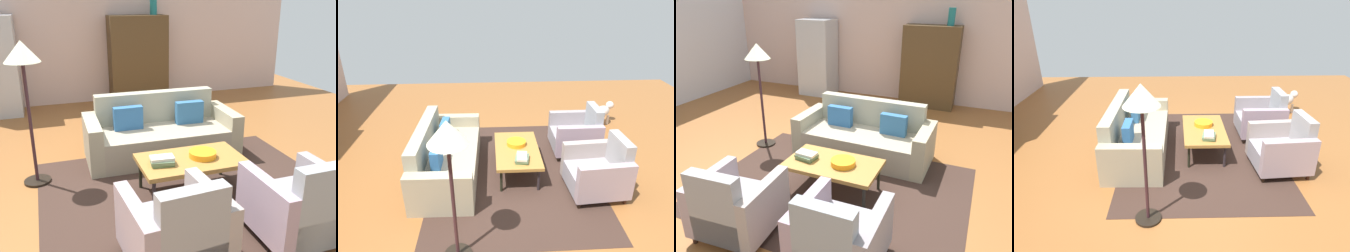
# 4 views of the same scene
# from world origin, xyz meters

# --- Properties ---
(ground_plane) EXTENTS (10.74, 10.74, 0.00)m
(ground_plane) POSITION_xyz_m (0.00, 0.00, 0.00)
(ground_plane) COLOR #92592B
(wall_back) EXTENTS (8.95, 0.12, 2.80)m
(wall_back) POSITION_xyz_m (0.00, 4.15, 1.40)
(wall_back) COLOR beige
(wall_back) RESTS_ON ground
(area_rug) EXTENTS (3.40, 2.60, 0.01)m
(area_rug) POSITION_xyz_m (0.42, -0.22, 0.00)
(area_rug) COLOR #392720
(area_rug) RESTS_ON ground
(couch) EXTENTS (2.12, 0.94, 0.86)m
(couch) POSITION_xyz_m (0.42, 0.92, 0.29)
(couch) COLOR gray
(couch) RESTS_ON ground
(coffee_table) EXTENTS (1.20, 0.70, 0.42)m
(coffee_table) POSITION_xyz_m (0.42, -0.27, 0.39)
(coffee_table) COLOR black
(coffee_table) RESTS_ON ground
(armchair_left) EXTENTS (0.86, 0.86, 0.88)m
(armchair_left) POSITION_xyz_m (-0.17, -1.43, 0.34)
(armchair_left) COLOR black
(armchair_left) RESTS_ON ground
(armchair_right) EXTENTS (0.81, 0.81, 0.88)m
(armchair_right) POSITION_xyz_m (1.02, -1.43, 0.34)
(armchair_right) COLOR #2C231C
(armchair_right) RESTS_ON ground
(fruit_bowl) EXTENTS (0.32, 0.32, 0.07)m
(fruit_bowl) POSITION_xyz_m (0.56, -0.27, 0.46)
(fruit_bowl) COLOR orange
(fruit_bowl) RESTS_ON coffee_table
(book_stack) EXTENTS (0.29, 0.24, 0.09)m
(book_stack) POSITION_xyz_m (0.06, -0.31, 0.47)
(book_stack) COLOR #517145
(book_stack) RESTS_ON coffee_table
(cabinet) EXTENTS (1.20, 0.51, 1.80)m
(cabinet) POSITION_xyz_m (0.87, 3.81, 0.90)
(cabinet) COLOR #4B361D
(cabinet) RESTS_ON ground
(vase_tall) EXTENTS (0.15, 0.15, 0.36)m
(vase_tall) POSITION_xyz_m (1.22, 3.80, 1.98)
(vase_tall) COLOR #1A6869
(vase_tall) RESTS_ON cabinet
(refrigerator) EXTENTS (0.80, 0.73, 1.85)m
(refrigerator) POSITION_xyz_m (-1.89, 3.70, 0.93)
(refrigerator) COLOR #B7BABF
(refrigerator) RESTS_ON ground
(floor_lamp) EXTENTS (0.40, 0.40, 1.72)m
(floor_lamp) POSITION_xyz_m (-1.28, 0.56, 1.44)
(floor_lamp) COLOR black
(floor_lamp) RESTS_ON ground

